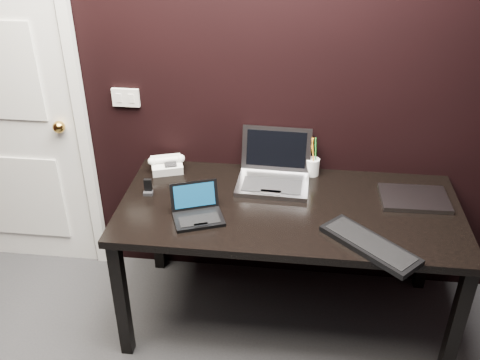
# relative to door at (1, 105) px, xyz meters

# --- Properties ---
(wall_back) EXTENTS (4.00, 0.00, 4.00)m
(wall_back) POSITION_rel_door_xyz_m (1.35, 0.02, 0.26)
(wall_back) COLOR black
(wall_back) RESTS_ON ground
(door) EXTENTS (0.99, 0.10, 2.14)m
(door) POSITION_rel_door_xyz_m (0.00, 0.00, 0.00)
(door) COLOR white
(door) RESTS_ON ground
(wall_switch) EXTENTS (0.15, 0.02, 0.10)m
(wall_switch) POSITION_rel_door_xyz_m (0.73, 0.01, 0.08)
(wall_switch) COLOR silver
(wall_switch) RESTS_ON wall_back
(desk) EXTENTS (1.70, 0.80, 0.74)m
(desk) POSITION_rel_door_xyz_m (1.65, -0.38, -0.38)
(desk) COLOR black
(desk) RESTS_ON ground
(netbook) EXTENTS (0.29, 0.28, 0.15)m
(netbook) POSITION_rel_door_xyz_m (1.21, -0.53, -0.27)
(netbook) COLOR black
(netbook) RESTS_ON desk
(silver_laptop) EXTENTS (0.39, 0.35, 0.26)m
(silver_laptop) POSITION_rel_door_xyz_m (1.55, -0.16, -0.26)
(silver_laptop) COLOR gray
(silver_laptop) RESTS_ON desk
(ext_keyboard) EXTENTS (0.44, 0.43, 0.03)m
(ext_keyboard) POSITION_rel_door_xyz_m (2.01, -0.67, -0.29)
(ext_keyboard) COLOR black
(ext_keyboard) RESTS_ON desk
(closed_laptop) EXTENTS (0.34, 0.25, 0.02)m
(closed_laptop) POSITION_rel_door_xyz_m (2.27, -0.25, -0.29)
(closed_laptop) COLOR gray
(closed_laptop) RESTS_ON desk
(desk_phone) EXTENTS (0.21, 0.20, 0.10)m
(desk_phone) POSITION_rel_door_xyz_m (0.96, -0.09, -0.27)
(desk_phone) COLOR silver
(desk_phone) RESTS_ON desk
(mobile_phone) EXTENTS (0.05, 0.04, 0.08)m
(mobile_phone) POSITION_rel_door_xyz_m (0.92, -0.35, -0.27)
(mobile_phone) COLOR black
(mobile_phone) RESTS_ON desk
(pen_cup) EXTENTS (0.09, 0.09, 0.22)m
(pen_cup) POSITION_rel_door_xyz_m (1.76, -0.04, -0.25)
(pen_cup) COLOR white
(pen_cup) RESTS_ON desk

